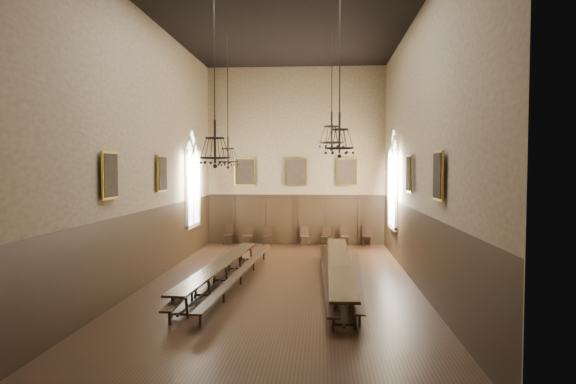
# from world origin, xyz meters

# --- Properties ---
(floor) EXTENTS (9.00, 18.00, 0.02)m
(floor) POSITION_xyz_m (0.00, 0.00, -0.01)
(floor) COLOR black
(floor) RESTS_ON ground
(ceiling) EXTENTS (9.00, 18.00, 0.02)m
(ceiling) POSITION_xyz_m (0.00, 0.00, 9.01)
(ceiling) COLOR black
(ceiling) RESTS_ON ground
(wall_back) EXTENTS (9.00, 0.02, 9.00)m
(wall_back) POSITION_xyz_m (0.00, 9.01, 4.50)
(wall_back) COLOR #8E7C57
(wall_back) RESTS_ON ground
(wall_front) EXTENTS (9.00, 0.02, 9.00)m
(wall_front) POSITION_xyz_m (0.00, -9.01, 4.50)
(wall_front) COLOR #8E7C57
(wall_front) RESTS_ON ground
(wall_left) EXTENTS (0.02, 18.00, 9.00)m
(wall_left) POSITION_xyz_m (-4.51, 0.00, 4.50)
(wall_left) COLOR #8E7C57
(wall_left) RESTS_ON ground
(wall_right) EXTENTS (0.02, 18.00, 9.00)m
(wall_right) POSITION_xyz_m (4.51, 0.00, 4.50)
(wall_right) COLOR #8E7C57
(wall_right) RESTS_ON ground
(wainscot_panelling) EXTENTS (9.00, 18.00, 2.50)m
(wainscot_panelling) POSITION_xyz_m (0.00, 0.00, 1.25)
(wainscot_panelling) COLOR black
(wainscot_panelling) RESTS_ON floor
(table_left) EXTENTS (1.22, 9.03, 0.70)m
(table_left) POSITION_xyz_m (-2.05, -0.09, 0.35)
(table_left) COLOR black
(table_left) RESTS_ON floor
(table_right) EXTENTS (0.80, 10.49, 0.82)m
(table_right) POSITION_xyz_m (1.94, -0.07, 0.41)
(table_right) COLOR black
(table_right) RESTS_ON floor
(bench_left_outer) EXTENTS (0.52, 10.22, 0.46)m
(bench_left_outer) POSITION_xyz_m (-2.49, -0.01, 0.29)
(bench_left_outer) COLOR black
(bench_left_outer) RESTS_ON floor
(bench_left_inner) EXTENTS (0.81, 10.25, 0.46)m
(bench_left_inner) POSITION_xyz_m (-1.35, -0.19, 0.29)
(bench_left_inner) COLOR black
(bench_left_inner) RESTS_ON floor
(bench_right_inner) EXTENTS (0.59, 10.71, 0.48)m
(bench_right_inner) POSITION_xyz_m (1.52, -0.08, 0.31)
(bench_right_inner) COLOR black
(bench_right_inner) RESTS_ON floor
(bench_right_outer) EXTENTS (0.73, 9.37, 0.42)m
(bench_right_outer) POSITION_xyz_m (2.51, -0.26, 0.27)
(bench_right_outer) COLOR black
(bench_right_outer) RESTS_ON floor
(chair_0) EXTENTS (0.52, 0.52, 1.03)m
(chair_0) POSITION_xyz_m (-3.39, 8.53, 0.31)
(chair_0) COLOR black
(chair_0) RESTS_ON floor
(chair_1) EXTENTS (0.51, 0.51, 0.95)m
(chair_1) POSITION_xyz_m (-2.40, 8.51, 0.29)
(chair_1) COLOR black
(chair_1) RESTS_ON floor
(chair_2) EXTENTS (0.46, 0.46, 0.94)m
(chair_2) POSITION_xyz_m (-1.39, 8.52, 0.28)
(chair_2) COLOR black
(chair_2) RESTS_ON floor
(chair_4) EXTENTS (0.49, 0.49, 0.95)m
(chair_4) POSITION_xyz_m (0.48, 8.61, 0.29)
(chair_4) COLOR black
(chair_4) RESTS_ON floor
(chair_5) EXTENTS (0.50, 0.50, 0.92)m
(chair_5) POSITION_xyz_m (1.52, 8.60, 0.28)
(chair_5) COLOR black
(chair_5) RESTS_ON floor
(chair_6) EXTENTS (0.45, 0.45, 1.02)m
(chair_6) POSITION_xyz_m (2.48, 8.51, 0.31)
(chair_6) COLOR black
(chair_6) RESTS_ON floor
(chair_7) EXTENTS (0.46, 0.46, 1.00)m
(chair_7) POSITION_xyz_m (3.57, 8.62, 0.30)
(chair_7) COLOR black
(chair_7) RESTS_ON floor
(chandelier_back_left) EXTENTS (0.80, 0.80, 5.01)m
(chandelier_back_left) POSITION_xyz_m (-2.33, 2.85, 4.49)
(chandelier_back_left) COLOR black
(chandelier_back_left) RESTS_ON ceiling
(chandelier_back_right) EXTENTS (0.94, 0.94, 4.31)m
(chandelier_back_right) POSITION_xyz_m (1.71, 2.46, 5.12)
(chandelier_back_right) COLOR black
(chandelier_back_right) RESTS_ON ceiling
(chandelier_front_left) EXTENTS (0.89, 0.89, 4.97)m
(chandelier_front_left) POSITION_xyz_m (-1.74, -2.32, 4.51)
(chandelier_front_left) COLOR black
(chandelier_front_left) RESTS_ON ceiling
(chandelier_front_right) EXTENTS (0.82, 0.82, 4.69)m
(chandelier_front_right) POSITION_xyz_m (1.85, -2.38, 4.78)
(chandelier_front_right) COLOR black
(chandelier_front_right) RESTS_ON ceiling
(portrait_back_0) EXTENTS (1.10, 0.12, 1.40)m
(portrait_back_0) POSITION_xyz_m (-2.60, 8.88, 3.70)
(portrait_back_0) COLOR #A78728
(portrait_back_0) RESTS_ON wall_back
(portrait_back_1) EXTENTS (1.10, 0.12, 1.40)m
(portrait_back_1) POSITION_xyz_m (0.00, 8.88, 3.70)
(portrait_back_1) COLOR #A78728
(portrait_back_1) RESTS_ON wall_back
(portrait_back_2) EXTENTS (1.10, 0.12, 1.40)m
(portrait_back_2) POSITION_xyz_m (2.60, 8.88, 3.70)
(portrait_back_2) COLOR #A78728
(portrait_back_2) RESTS_ON wall_back
(portrait_left_0) EXTENTS (0.12, 1.00, 1.30)m
(portrait_left_0) POSITION_xyz_m (-4.38, 1.00, 3.70)
(portrait_left_0) COLOR #A78728
(portrait_left_0) RESTS_ON wall_left
(portrait_left_1) EXTENTS (0.12, 1.00, 1.30)m
(portrait_left_1) POSITION_xyz_m (-4.38, -3.50, 3.70)
(portrait_left_1) COLOR #A78728
(portrait_left_1) RESTS_ON wall_left
(portrait_right_0) EXTENTS (0.12, 1.00, 1.30)m
(portrait_right_0) POSITION_xyz_m (4.38, 1.00, 3.70)
(portrait_right_0) COLOR #A78728
(portrait_right_0) RESTS_ON wall_right
(portrait_right_1) EXTENTS (0.12, 1.00, 1.30)m
(portrait_right_1) POSITION_xyz_m (4.38, -3.50, 3.70)
(portrait_right_1) COLOR #A78728
(portrait_right_1) RESTS_ON wall_right
(window_right) EXTENTS (0.20, 2.20, 4.60)m
(window_right) POSITION_xyz_m (4.43, 5.50, 3.40)
(window_right) COLOR white
(window_right) RESTS_ON wall_right
(window_left) EXTENTS (0.20, 2.20, 4.60)m
(window_left) POSITION_xyz_m (-4.43, 5.50, 3.40)
(window_left) COLOR white
(window_left) RESTS_ON wall_left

